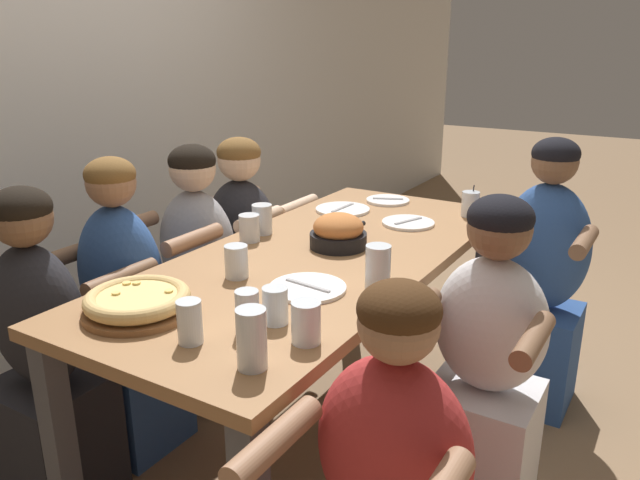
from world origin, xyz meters
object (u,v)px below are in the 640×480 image
(diner_far_center, at_px, (201,286))
(drinking_glass_c, at_px, (190,325))
(drinking_glass_g, at_px, (249,230))
(diner_near_center, at_px, (486,372))
(drinking_glass_b, at_px, (236,264))
(pizza_board_main, at_px, (138,302))
(empty_plate_d, at_px, (408,223))
(diner_near_right, at_px, (540,289))
(drinking_glass_e, at_px, (247,314))
(empty_plate_c, at_px, (388,200))
(drinking_glass_h, at_px, (252,343))
(skillet_bowl, at_px, (338,232))
(empty_plate_a, at_px, (343,209))
(empty_plate_b, at_px, (308,288))
(drinking_glass_i, at_px, (262,219))
(diner_far_midleft, at_px, (127,322))
(diner_far_midright, at_px, (244,266))
(drinking_glass_d, at_px, (275,308))
(drinking_glass_f, at_px, (378,271))
(diner_far_left, at_px, (46,364))
(drinking_glass_a, at_px, (306,324))
(cocktail_glass_blue, at_px, (470,205))

(diner_far_center, bearing_deg, drinking_glass_c, -48.83)
(drinking_glass_g, xyz_separation_m, diner_near_center, (0.01, -0.93, -0.34))
(drinking_glass_b, bearing_deg, pizza_board_main, 169.97)
(empty_plate_d, height_order, diner_far_center, diner_far_center)
(diner_near_right, bearing_deg, pizza_board_main, 60.74)
(pizza_board_main, bearing_deg, diner_far_center, 31.39)
(drinking_glass_e, bearing_deg, drinking_glass_b, 42.56)
(empty_plate_c, distance_m, drinking_glass_h, 1.60)
(skillet_bowl, height_order, drinking_glass_g, skillet_bowl)
(empty_plate_a, xyz_separation_m, drinking_glass_h, (-1.31, -0.49, 0.06))
(empty_plate_b, bearing_deg, drinking_glass_i, 49.48)
(skillet_bowl, bearing_deg, pizza_board_main, 166.27)
(drinking_glass_b, distance_m, diner_near_right, 1.33)
(diner_near_right, bearing_deg, drinking_glass_i, 34.49)
(drinking_glass_g, distance_m, diner_far_midleft, 0.57)
(drinking_glass_c, distance_m, drinking_glass_g, 0.82)
(diner_far_midright, bearing_deg, drinking_glass_g, -48.31)
(empty_plate_d, xyz_separation_m, drinking_glass_d, (-1.04, -0.07, 0.04))
(empty_plate_a, xyz_separation_m, drinking_glass_f, (-0.74, -0.53, 0.06))
(drinking_glass_e, bearing_deg, diner_near_right, -18.83)
(empty_plate_a, relative_size, drinking_glass_i, 2.06)
(diner_far_midright, bearing_deg, drinking_glass_i, -40.38)
(diner_far_left, xyz_separation_m, diner_near_center, (0.70, -1.25, -0.00))
(diner_far_center, distance_m, diner_far_midright, 0.30)
(drinking_glass_h, distance_m, diner_far_midright, 1.48)
(drinking_glass_f, xyz_separation_m, diner_far_center, (0.25, 0.95, -0.34))
(empty_plate_a, distance_m, drinking_glass_d, 1.15)
(drinking_glass_b, xyz_separation_m, drinking_glass_f, (0.14, -0.43, 0.02))
(drinking_glass_g, bearing_deg, diner_far_midleft, 136.68)
(drinking_glass_f, relative_size, diner_far_left, 0.13)
(empty_plate_d, bearing_deg, empty_plate_c, 38.40)
(empty_plate_a, distance_m, diner_near_center, 1.04)
(empty_plate_a, height_order, drinking_glass_h, drinking_glass_h)
(empty_plate_d, height_order, drinking_glass_g, drinking_glass_g)
(drinking_glass_i, xyz_separation_m, diner_near_center, (-0.09, -0.94, -0.35))
(drinking_glass_h, xyz_separation_m, diner_near_right, (1.50, -0.34, -0.33))
(drinking_glass_a, height_order, drinking_glass_c, drinking_glass_c)
(drinking_glass_c, relative_size, diner_far_center, 0.10)
(cocktail_glass_blue, height_order, diner_far_midleft, diner_far_midleft)
(drinking_glass_e, relative_size, drinking_glass_g, 1.15)
(drinking_glass_a, relative_size, drinking_glass_i, 0.94)
(empty_plate_b, distance_m, diner_far_center, 0.89)
(skillet_bowl, xyz_separation_m, drinking_glass_c, (-0.85, -0.05, -0.01))
(diner_far_center, bearing_deg, skillet_bowl, 4.14)
(drinking_glass_d, bearing_deg, diner_near_right, -18.87)
(diner_far_midright, bearing_deg, drinking_glass_h, -50.91)
(empty_plate_b, xyz_separation_m, drinking_glass_e, (-0.32, -0.02, 0.05))
(diner_near_center, bearing_deg, drinking_glass_i, -5.36)
(pizza_board_main, xyz_separation_m, drinking_glass_f, (0.50, -0.50, 0.03))
(diner_near_right, xyz_separation_m, diner_far_midleft, (-1.09, 1.25, -0.01))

